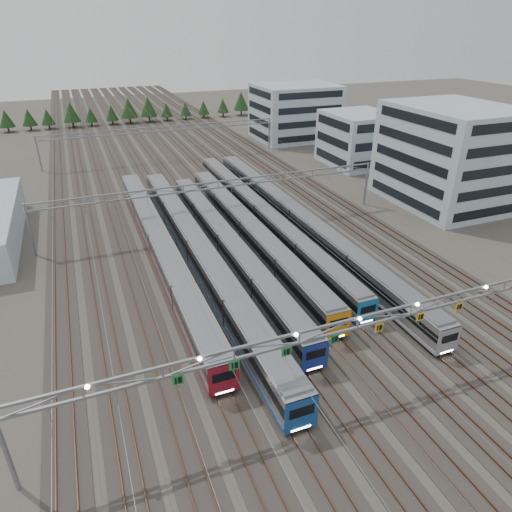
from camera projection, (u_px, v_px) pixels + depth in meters
name	position (u px, v px, depth m)	size (l,w,h in m)	color
ground	(350.00, 387.00, 42.42)	(400.00, 400.00, 0.00)	#47423A
track_bed	(153.00, 140.00, 124.36)	(54.00, 260.00, 5.42)	#2D2823
train_a	(160.00, 245.00, 64.43)	(2.93, 58.91, 3.82)	black
train_b	(198.00, 251.00, 62.60)	(3.01, 63.41, 3.93)	black
train_c	(227.00, 244.00, 64.87)	(2.80, 53.08, 3.64)	black
train_d	(249.00, 231.00, 68.82)	(2.90, 52.31, 3.78)	black
train_e	(261.00, 214.00, 75.42)	(2.62, 61.93, 3.40)	black
train_f	(297.00, 218.00, 73.47)	(2.74, 68.55, 3.57)	black
gantry_near	(358.00, 326.00, 39.06)	(56.36, 0.61, 8.08)	gray
gantry_mid	(218.00, 190.00, 72.54)	(56.36, 0.36, 8.00)	gray
gantry_far	(162.00, 133.00, 109.72)	(56.36, 0.36, 8.00)	gray
depot_bldg_south	(450.00, 156.00, 82.20)	(18.00, 22.00, 17.45)	#9FB1BE
depot_bldg_mid	(358.00, 139.00, 106.24)	(14.00, 16.00, 11.82)	#9FB1BE
depot_bldg_north	(295.00, 112.00, 129.23)	(22.00, 18.00, 14.75)	#9FB1BE
treeline	(150.00, 109.00, 152.35)	(106.40, 5.60, 7.02)	#332114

